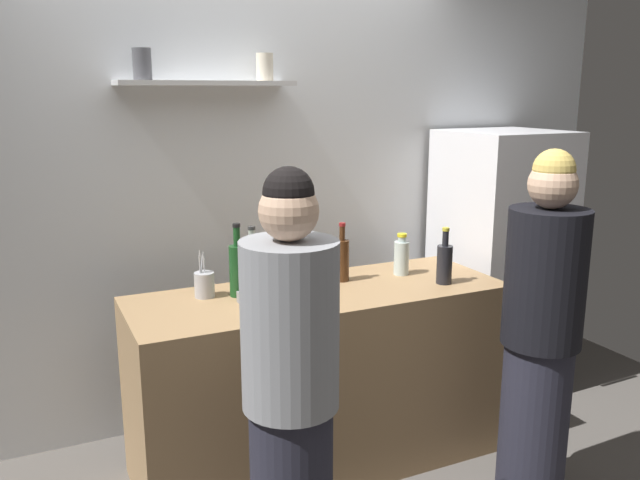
# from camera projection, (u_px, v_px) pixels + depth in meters

# --- Properties ---
(back_wall_assembly) EXTENTS (4.80, 0.32, 2.60)m
(back_wall_assembly) POSITION_uv_depth(u_px,v_px,m) (242.00, 188.00, 3.59)
(back_wall_assembly) COLOR white
(back_wall_assembly) RESTS_ON ground
(refrigerator) EXTENTS (0.65, 0.66, 1.60)m
(refrigerator) POSITION_uv_depth(u_px,v_px,m) (499.00, 263.00, 3.96)
(refrigerator) COLOR white
(refrigerator) RESTS_ON ground
(counter) EXTENTS (1.81, 0.64, 0.89)m
(counter) POSITION_uv_depth(u_px,v_px,m) (320.00, 378.00, 3.20)
(counter) COLOR #9E7A51
(counter) RESTS_ON ground
(baking_pan) EXTENTS (0.34, 0.24, 0.05)m
(baking_pan) POSITION_uv_depth(u_px,v_px,m) (281.00, 299.00, 2.90)
(baking_pan) COLOR gray
(baking_pan) RESTS_ON counter
(utensil_holder) EXTENTS (0.09, 0.09, 0.22)m
(utensil_holder) POSITION_uv_depth(u_px,v_px,m) (204.00, 284.00, 3.00)
(utensil_holder) COLOR #B2B2B7
(utensil_holder) RESTS_ON counter
(wine_bottle_amber_glass) EXTENTS (0.07, 0.07, 0.30)m
(wine_bottle_amber_glass) POSITION_uv_depth(u_px,v_px,m) (342.00, 259.00, 3.24)
(wine_bottle_amber_glass) COLOR #472814
(wine_bottle_amber_glass) RESTS_ON counter
(wine_bottle_green_glass) EXTENTS (0.08, 0.08, 0.34)m
(wine_bottle_green_glass) POSITION_uv_depth(u_px,v_px,m) (238.00, 269.00, 3.00)
(wine_bottle_green_glass) COLOR #19471E
(wine_bottle_green_glass) RESTS_ON counter
(wine_bottle_pale_glass) EXTENTS (0.08, 0.08, 0.30)m
(wine_bottle_pale_glass) POSITION_uv_depth(u_px,v_px,m) (252.00, 265.00, 3.14)
(wine_bottle_pale_glass) COLOR #B2BFB2
(wine_bottle_pale_glass) RESTS_ON counter
(wine_bottle_dark_glass) EXTENTS (0.08, 0.08, 0.28)m
(wine_bottle_dark_glass) POSITION_uv_depth(u_px,v_px,m) (444.00, 263.00, 3.20)
(wine_bottle_dark_glass) COLOR black
(wine_bottle_dark_glass) RESTS_ON counter
(water_bottle_plastic) EXTENTS (0.08, 0.08, 0.22)m
(water_bottle_plastic) POSITION_uv_depth(u_px,v_px,m) (401.00, 257.00, 3.36)
(water_bottle_plastic) COLOR silver
(water_bottle_plastic) RESTS_ON counter
(person_grey_hoodie) EXTENTS (0.34, 0.34, 1.59)m
(person_grey_hoodie) POSITION_uv_depth(u_px,v_px,m) (291.00, 397.00, 2.28)
(person_grey_hoodie) COLOR #262633
(person_grey_hoodie) RESTS_ON ground
(person_blonde) EXTENTS (0.34, 0.34, 1.60)m
(person_blonde) POSITION_uv_depth(u_px,v_px,m) (541.00, 336.00, 2.83)
(person_blonde) COLOR #262633
(person_blonde) RESTS_ON ground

